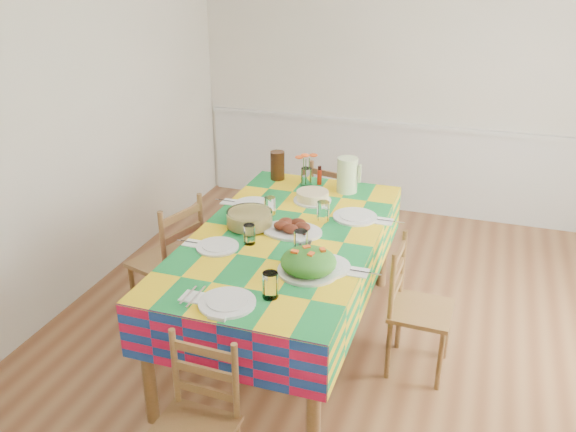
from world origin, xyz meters
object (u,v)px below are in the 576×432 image
Objects in this scene: dining_table at (286,247)px; chair_far at (335,210)px; green_pitcher at (347,175)px; tea_pitcher at (278,165)px; meat_platter at (292,228)px; chair_near at (195,427)px; chair_left at (171,262)px; chair_right at (415,309)px.

chair_far is (-0.01, 1.35, -0.30)m from dining_table.
green_pitcher is 1.16× the size of tea_pitcher.
chair_far is at bearing 91.62° from meat_platter.
chair_near is at bearing -89.94° from dining_table.
tea_pitcher is 1.14m from chair_left.
dining_table is 5.36× the size of meat_platter.
chair_near is (0.00, -1.35, -0.31)m from dining_table.
chair_right is (1.24, -0.92, -0.50)m from tea_pitcher.
chair_far is 1.60m from chair_right.
dining_table is at bearing 92.13° from chair_near.
dining_table is 9.43× the size of tea_pitcher.
tea_pitcher is at bearing 114.90° from meat_platter.
meat_platter is at bearing 109.49° from chair_left.
chair_left is (-0.47, -0.94, -0.46)m from tea_pitcher.
green_pitcher is 0.59m from tea_pitcher.
meat_platter is 0.93m from chair_right.
chair_near is 1.58m from chair_left.
tea_pitcher is at bearing 101.70° from chair_near.
chair_right is at bearing -36.72° from tea_pitcher.
dining_table is at bearing 104.46° from chair_far.
chair_left is at bearing -179.16° from dining_table.
chair_right is at bearing -51.85° from green_pitcher.
green_pitcher is 0.31× the size of chair_near.
dining_table is 1.38m from chair_near.
chair_right is at bearing 59.75° from chair_near.
green_pitcher is at bearing 126.08° from chair_far.
chair_left is (-0.85, 1.33, 0.05)m from chair_near.
meat_platter is (0.03, 0.04, 0.12)m from dining_table.
chair_far is (0.37, 0.42, -0.50)m from tea_pitcher.
dining_table is at bearing -67.44° from tea_pitcher.
chair_left reaches higher than chair_right.
green_pitcher is at bearing 145.31° from chair_left.
green_pitcher is at bearing 87.01° from chair_near.
chair_far is at bearing 112.04° from green_pitcher.
chair_right reaches higher than dining_table.
green_pitcher reaches higher than chair_right.
tea_pitcher is 0.23× the size of chair_left.
meat_platter is at bearing 105.66° from chair_far.
meat_platter is 0.82m from green_pitcher.
chair_far is at bearing 90.42° from dining_table.
tea_pitcher is 0.26× the size of chair_near.
tea_pitcher reaches higher than chair_far.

